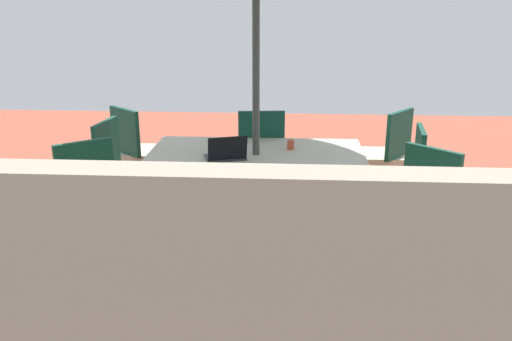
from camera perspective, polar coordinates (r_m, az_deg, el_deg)
name	(u,v)px	position (r m, az deg, el deg)	size (l,w,h in m)	color
ground_plane	(256,234)	(4.77, 0.00, -6.77)	(10.00, 10.00, 0.02)	#9E4C38
dining_table	(256,160)	(4.52, 0.00, 1.17)	(1.84, 1.09, 0.73)	silver
chair_northeast	(94,201)	(4.15, -16.92, -3.14)	(0.58, 0.58, 0.98)	beige
chair_west	(399,177)	(4.64, 15.03, -0.69)	(0.49, 0.48, 0.98)	beige
chair_northwest	(418,209)	(3.99, 16.90, -3.99)	(0.59, 0.59, 0.98)	beige
chair_southwest	(384,152)	(5.35, 13.50, 1.95)	(0.58, 0.58, 0.98)	beige
chair_east	(124,169)	(4.82, -13.91, 0.13)	(0.48, 0.47, 0.98)	beige
chair_south	(261,151)	(5.24, 0.51, 2.14)	(0.47, 0.48, 0.98)	beige
chair_southeast	(140,149)	(5.44, -12.35, 2.31)	(0.58, 0.59, 0.98)	beige
laptop	(226,154)	(4.35, -3.23, 1.77)	(0.38, 0.33, 0.21)	#2D2D33
cup	(291,145)	(4.65, 3.72, 2.77)	(0.06, 0.06, 0.08)	#CC4C33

